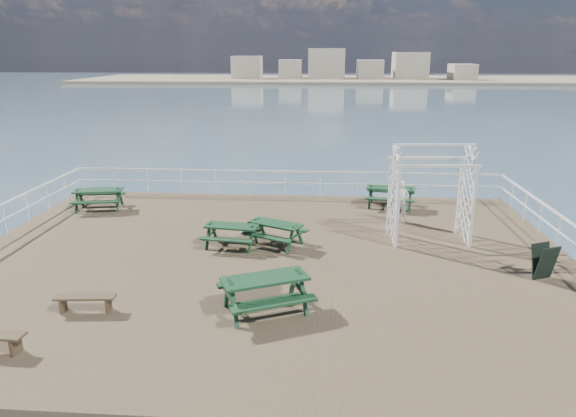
# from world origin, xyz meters

# --- Properties ---
(ground) EXTENTS (18.00, 14.00, 0.30)m
(ground) POSITION_xyz_m (0.00, 0.00, -0.15)
(ground) COLOR brown
(ground) RESTS_ON ground
(sea_backdrop) EXTENTS (300.00, 300.00, 9.20)m
(sea_backdrop) POSITION_xyz_m (12.54, 134.07, -0.51)
(sea_backdrop) COLOR #3A5462
(sea_backdrop) RESTS_ON ground
(railing) EXTENTS (17.77, 13.76, 1.10)m
(railing) POSITION_xyz_m (-0.07, 2.57, 0.87)
(railing) COLOR white
(railing) RESTS_ON ground
(picnic_table_a) EXTENTS (2.04, 1.77, 0.88)m
(picnic_table_a) POSITION_xyz_m (-7.01, 4.47, 0.56)
(picnic_table_a) COLOR #12331C
(picnic_table_a) RESTS_ON ground
(picnic_table_b) EXTENTS (1.79, 1.52, 0.79)m
(picnic_table_b) POSITION_xyz_m (-1.20, 0.86, 0.51)
(picnic_table_b) COLOR #12331C
(picnic_table_b) RESTS_ON ground
(picnic_table_c) EXTENTS (2.05, 1.77, 0.89)m
(picnic_table_c) POSITION_xyz_m (4.24, 5.52, 0.57)
(picnic_table_c) COLOR #12331C
(picnic_table_c) RESTS_ON ground
(picnic_table_d) EXTENTS (2.10, 1.95, 0.82)m
(picnic_table_d) POSITION_xyz_m (0.14, 1.11, 0.52)
(picnic_table_d) COLOR #12331C
(picnic_table_d) RESTS_ON ground
(picnic_table_e) EXTENTS (2.47, 2.27, 0.97)m
(picnic_table_e) POSITION_xyz_m (0.31, -3.22, 0.62)
(picnic_table_e) COLOR #12331C
(picnic_table_e) RESTS_ON ground
(flat_bench_far) EXTENTS (1.43, 0.46, 0.40)m
(flat_bench_far) POSITION_xyz_m (-3.88, -3.56, 0.30)
(flat_bench_far) COLOR brown
(flat_bench_far) RESTS_ON ground
(trellis_arbor) EXTENTS (2.62, 1.54, 3.14)m
(trellis_arbor) POSITION_xyz_m (5.00, 1.91, 1.39)
(trellis_arbor) COLOR white
(trellis_arbor) RESTS_ON ground
(sandwich_board) EXTENTS (0.73, 0.65, 0.98)m
(sandwich_board) POSITION_xyz_m (7.51, -0.94, 0.48)
(sandwich_board) COLOR black
(sandwich_board) RESTS_ON ground
(person) EXTENTS (0.55, 0.37, 1.51)m
(person) POSITION_xyz_m (4.37, 3.68, 0.75)
(person) COLOR silver
(person) RESTS_ON ground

